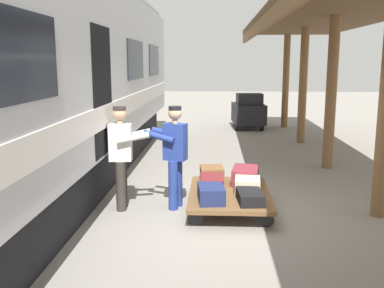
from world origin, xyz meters
name	(u,v)px	position (x,y,z in m)	size (l,w,h in m)	color
ground_plane	(241,213)	(0.00, 0.00, 0.00)	(60.00, 60.00, 0.00)	gray
train_car	(8,84)	(3.69, 0.00, 2.06)	(3.02, 16.58, 4.00)	#B7BABF
luggage_cart	(229,194)	(0.19, -0.18, 0.26)	(1.31, 1.92, 0.30)	brown
suitcase_brown_leather	(212,175)	(0.48, -0.71, 0.44)	(0.40, 0.47, 0.29)	brown
suitcase_burgundy_valise	(245,175)	(-0.11, -0.71, 0.44)	(0.43, 0.63, 0.28)	maroon
suitcase_cream_canvas	(247,185)	(-0.11, -0.18, 0.42)	(0.40, 0.47, 0.24)	beige
suitcase_black_hardshell	(250,197)	(-0.11, 0.34, 0.39)	(0.36, 0.60, 0.17)	black
suitcase_navy_fabric	(211,194)	(0.48, 0.34, 0.42)	(0.38, 0.56, 0.25)	navy
suitcase_maroon_trunk	(211,184)	(0.48, -0.18, 0.42)	(0.37, 0.56, 0.25)	maroon
porter_in_overalls	(174,153)	(1.10, -0.23, 0.93)	(0.73, 0.55, 1.70)	navy
porter_by_door	(122,154)	(1.94, -0.12, 0.93)	(0.69, 0.46, 1.70)	#332D28
baggage_tug	(249,111)	(-0.79, -9.26, 0.63)	(1.20, 1.76, 1.30)	black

